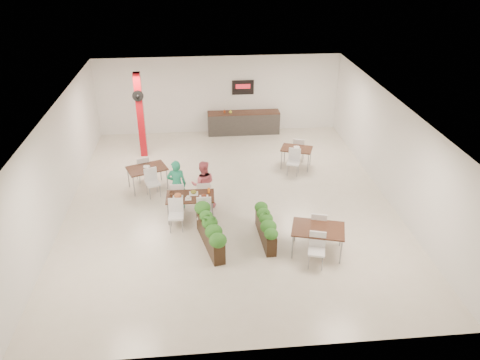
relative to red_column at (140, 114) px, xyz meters
name	(u,v)px	position (x,y,z in m)	size (l,w,h in m)	color
ground	(230,201)	(3.00, -3.79, -1.64)	(12.00, 12.00, 0.00)	beige
room_shell	(229,143)	(3.00, -3.79, 0.36)	(10.10, 12.10, 3.22)	white
red_column	(140,114)	(0.00, 0.00, 0.00)	(0.40, 0.41, 3.20)	#AA0B14
service_counter	(244,122)	(4.00, 1.86, -1.15)	(3.00, 0.64, 2.20)	#2D2A28
main_table	(190,199)	(1.76, -4.65, -1.01)	(1.42, 1.64, 0.92)	#321910
diner_man	(177,185)	(1.37, -3.99, -0.85)	(0.58, 0.38, 1.60)	#22956D
diner_woman	(203,184)	(2.17, -3.99, -0.88)	(0.74, 0.58, 1.53)	#E36574
planter_left	(210,230)	(2.29, -6.10, -1.13)	(0.75, 1.90, 1.01)	black
planter_right	(266,225)	(3.82, -5.96, -1.16)	(0.48, 1.74, 0.91)	black
side_table_a	(147,171)	(0.36, -2.65, -1.01)	(1.44, 1.66, 0.92)	#321910
side_table_b	(296,152)	(5.56, -1.57, -1.02)	(1.26, 1.66, 0.92)	#321910
side_table_c	(318,232)	(5.09, -6.66, -1.01)	(1.55, 1.67, 0.92)	#321910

